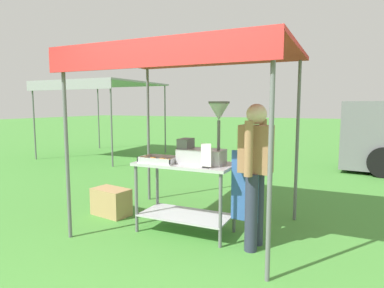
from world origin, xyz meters
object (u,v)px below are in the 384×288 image
at_px(menu_sign, 206,157).
at_px(supply_crate, 111,202).
at_px(stall_canopy, 189,60).
at_px(donut_tray, 160,160).
at_px(donut_fryer, 205,143).
at_px(vendor, 255,168).
at_px(donut_cart, 185,183).
at_px(neighbour_tent, 102,85).

height_order(menu_sign, supply_crate, menu_sign).
bearing_deg(stall_canopy, donut_tray, -146.67).
bearing_deg(menu_sign, supply_crate, 168.31).
bearing_deg(stall_canopy, supply_crate, 178.82).
height_order(donut_tray, donut_fryer, donut_fryer).
bearing_deg(stall_canopy, donut_fryer, -19.30).
height_order(menu_sign, vendor, vendor).
distance_m(donut_fryer, vendor, 0.69).
xyz_separation_m(donut_cart, vendor, (0.90, -0.09, 0.27)).
relative_size(donut_cart, supply_crate, 2.05).
relative_size(donut_cart, donut_tray, 2.61).
bearing_deg(donut_fryer, donut_tray, -169.01).
distance_m(stall_canopy, vendor, 1.54).
bearing_deg(donut_cart, supply_crate, 174.34).
xyz_separation_m(donut_tray, menu_sign, (0.67, -0.11, 0.10)).
height_order(vendor, supply_crate, vendor).
bearing_deg(donut_fryer, supply_crate, 175.62).
bearing_deg(neighbour_tent, stall_canopy, -41.21).
height_order(donut_cart, donut_fryer, donut_fryer).
xyz_separation_m(stall_canopy, donut_fryer, (0.26, -0.09, -1.00)).
relative_size(supply_crate, neighbour_tent, 0.20).
relative_size(donut_tray, neighbour_tent, 0.15).
bearing_deg(menu_sign, stall_canopy, 139.58).
xyz_separation_m(vendor, neighbour_tent, (-6.01, 4.67, 1.32)).
height_order(donut_fryer, menu_sign, donut_fryer).
relative_size(donut_tray, donut_fryer, 0.62).
bearing_deg(supply_crate, donut_fryer, -4.38).
xyz_separation_m(donut_cart, menu_sign, (0.37, -0.21, 0.38)).
relative_size(stall_canopy, vendor, 1.61).
distance_m(donut_cart, menu_sign, 0.57).
distance_m(donut_cart, vendor, 0.94).
height_order(menu_sign, neighbour_tent, neighbour_tent).
relative_size(donut_fryer, supply_crate, 1.26).
bearing_deg(vendor, donut_tray, -179.57).
height_order(donut_tray, vendor, vendor).
xyz_separation_m(donut_tray, donut_fryer, (0.56, 0.11, 0.23)).
distance_m(menu_sign, supply_crate, 1.85).
bearing_deg(neighbour_tent, supply_crate, -49.16).
relative_size(donut_fryer, vendor, 0.47).
bearing_deg(stall_canopy, menu_sign, -40.42).
bearing_deg(vendor, donut_cart, 174.15).
bearing_deg(vendor, donut_fryer, 171.05).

